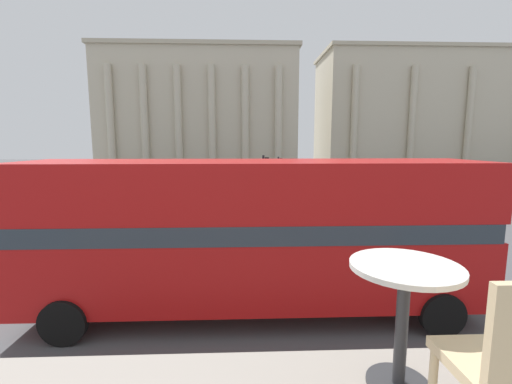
{
  "coord_description": "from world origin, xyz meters",
  "views": [
    {
      "loc": [
        0.26,
        -2.12,
        4.45
      ],
      "look_at": [
        0.96,
        15.86,
        1.91
      ],
      "focal_mm": 24.0,
      "sensor_mm": 36.0,
      "label": 1
    }
  ],
  "objects_px": {
    "plaza_building_left": "(200,115)",
    "car_white": "(141,216)",
    "pedestrian_yellow": "(287,192)",
    "traffic_light_near": "(94,205)",
    "cafe_chair_0": "(512,366)",
    "pedestrian_blue": "(381,191)",
    "cafe_dining_table": "(403,298)",
    "car_maroon": "(302,189)",
    "double_decker_bus": "(255,230)",
    "plaza_building_right": "(419,114)",
    "traffic_light_mid": "(265,181)",
    "traffic_light_far": "(279,172)"
  },
  "relations": [
    {
      "from": "traffic_light_far",
      "to": "car_maroon",
      "type": "xyz_separation_m",
      "value": [
        2.19,
        2.27,
        -1.59
      ]
    },
    {
      "from": "double_decker_bus",
      "to": "plaza_building_right",
      "type": "bearing_deg",
      "value": 53.66
    },
    {
      "from": "cafe_chair_0",
      "to": "pedestrian_blue",
      "type": "relative_size",
      "value": 0.55
    },
    {
      "from": "cafe_chair_0",
      "to": "car_white",
      "type": "relative_size",
      "value": 0.22
    },
    {
      "from": "traffic_light_far",
      "to": "car_white",
      "type": "xyz_separation_m",
      "value": [
        -8.09,
        -8.22,
        -1.59
      ]
    },
    {
      "from": "car_maroon",
      "to": "car_white",
      "type": "bearing_deg",
      "value": -65.02
    },
    {
      "from": "plaza_building_right",
      "to": "pedestrian_blue",
      "type": "relative_size",
      "value": 18.76
    },
    {
      "from": "cafe_dining_table",
      "to": "cafe_chair_0",
      "type": "distance_m",
      "value": 0.6
    },
    {
      "from": "car_maroon",
      "to": "pedestrian_blue",
      "type": "bearing_deg",
      "value": 38.25
    },
    {
      "from": "double_decker_bus",
      "to": "traffic_light_near",
      "type": "xyz_separation_m",
      "value": [
        -5.29,
        2.93,
        0.15
      ]
    },
    {
      "from": "pedestrian_yellow",
      "to": "traffic_light_near",
      "type": "bearing_deg",
      "value": -15.38
    },
    {
      "from": "cafe_dining_table",
      "to": "plaza_building_left",
      "type": "distance_m",
      "value": 47.65
    },
    {
      "from": "plaza_building_left",
      "to": "car_white",
      "type": "distance_m",
      "value": 31.95
    },
    {
      "from": "double_decker_bus",
      "to": "plaza_building_right",
      "type": "distance_m",
      "value": 53.57
    },
    {
      "from": "plaza_building_left",
      "to": "car_white",
      "type": "bearing_deg",
      "value": -89.01
    },
    {
      "from": "plaza_building_left",
      "to": "traffic_light_near",
      "type": "xyz_separation_m",
      "value": [
        0.85,
        -37.24,
        -6.04
      ]
    },
    {
      "from": "car_white",
      "to": "pedestrian_yellow",
      "type": "relative_size",
      "value": 2.37
    },
    {
      "from": "cafe_dining_table",
      "to": "plaza_building_right",
      "type": "xyz_separation_m",
      "value": [
        26.9,
        52.21,
        5.53
      ]
    },
    {
      "from": "plaza_building_right",
      "to": "car_maroon",
      "type": "height_order",
      "value": "plaza_building_right"
    },
    {
      "from": "cafe_chair_0",
      "to": "traffic_light_near",
      "type": "relative_size",
      "value": 0.25
    },
    {
      "from": "cafe_chair_0",
      "to": "pedestrian_blue",
      "type": "xyz_separation_m",
      "value": [
        9.31,
        23.75,
        -2.62
      ]
    },
    {
      "from": "double_decker_bus",
      "to": "traffic_light_mid",
      "type": "xyz_separation_m",
      "value": [
        0.84,
        8.99,
        0.27
      ]
    },
    {
      "from": "plaza_building_right",
      "to": "traffic_light_mid",
      "type": "relative_size",
      "value": 8.06
    },
    {
      "from": "cafe_chair_0",
      "to": "car_white",
      "type": "height_order",
      "value": "cafe_chair_0"
    },
    {
      "from": "cafe_dining_table",
      "to": "car_white",
      "type": "distance_m",
      "value": 17.34
    },
    {
      "from": "cafe_chair_0",
      "to": "traffic_light_near",
      "type": "bearing_deg",
      "value": 127.23
    },
    {
      "from": "cafe_chair_0",
      "to": "car_white",
      "type": "xyz_separation_m",
      "value": [
        -6.36,
        16.5,
        -2.88
      ]
    },
    {
      "from": "double_decker_bus",
      "to": "pedestrian_yellow",
      "type": "bearing_deg",
      "value": 74.34
    },
    {
      "from": "cafe_dining_table",
      "to": "traffic_light_far",
      "type": "height_order",
      "value": "cafe_dining_table"
    },
    {
      "from": "traffic_light_near",
      "to": "car_white",
      "type": "bearing_deg",
      "value": 92.84
    },
    {
      "from": "plaza_building_left",
      "to": "pedestrian_blue",
      "type": "xyz_separation_m",
      "value": [
        16.2,
        -23.75,
        -7.5
      ]
    },
    {
      "from": "double_decker_bus",
      "to": "cafe_dining_table",
      "type": "distance_m",
      "value": 6.9
    },
    {
      "from": "plaza_building_left",
      "to": "pedestrian_yellow",
      "type": "bearing_deg",
      "value": -69.47
    },
    {
      "from": "plaza_building_left",
      "to": "pedestrian_blue",
      "type": "bearing_deg",
      "value": -55.69
    },
    {
      "from": "traffic_light_mid",
      "to": "pedestrian_yellow",
      "type": "xyz_separation_m",
      "value": [
        2.11,
        6.93,
        -1.51
      ]
    },
    {
      "from": "car_maroon",
      "to": "car_white",
      "type": "distance_m",
      "value": 14.69
    },
    {
      "from": "cafe_chair_0",
      "to": "traffic_light_far",
      "type": "relative_size",
      "value": 0.26
    },
    {
      "from": "car_white",
      "to": "pedestrian_yellow",
      "type": "bearing_deg",
      "value": -11.84
    },
    {
      "from": "cafe_chair_0",
      "to": "traffic_light_mid",
      "type": "xyz_separation_m",
      "value": [
        0.07,
        16.31,
        -1.05
      ]
    },
    {
      "from": "cafe_dining_table",
      "to": "pedestrian_blue",
      "type": "relative_size",
      "value": 0.44
    },
    {
      "from": "car_white",
      "to": "plaza_building_right",
      "type": "bearing_deg",
      "value": -2.47
    },
    {
      "from": "plaza_building_left",
      "to": "plaza_building_right",
      "type": "relative_size",
      "value": 0.85
    },
    {
      "from": "car_maroon",
      "to": "pedestrian_yellow",
      "type": "distance_m",
      "value": 4.15
    },
    {
      "from": "double_decker_bus",
      "to": "pedestrian_blue",
      "type": "xyz_separation_m",
      "value": [
        10.07,
        16.43,
        -1.31
      ]
    },
    {
      "from": "cafe_dining_table",
      "to": "traffic_light_near",
      "type": "distance_m",
      "value": 11.39
    },
    {
      "from": "traffic_light_mid",
      "to": "car_white",
      "type": "relative_size",
      "value": 0.92
    },
    {
      "from": "plaza_building_left",
      "to": "plaza_building_right",
      "type": "xyz_separation_m",
      "value": [
        33.63,
        5.28,
        0.67
      ]
    },
    {
      "from": "car_maroon",
      "to": "car_white",
      "type": "relative_size",
      "value": 1.0
    },
    {
      "from": "cafe_chair_0",
      "to": "pedestrian_yellow",
      "type": "height_order",
      "value": "cafe_chair_0"
    },
    {
      "from": "cafe_dining_table",
      "to": "plaza_building_right",
      "type": "relative_size",
      "value": 0.02
    }
  ]
}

